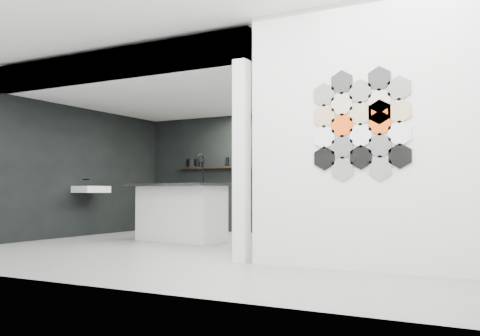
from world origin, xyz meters
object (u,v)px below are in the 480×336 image
object	(u,v)px
kettle	(301,161)
glass_vase	(308,160)
partition_panel	(361,135)
stockpot	(192,163)
utensil_cup	(200,165)
bottle_dark	(227,162)
glass_bowl	(306,161)
wall_basin	(91,189)
kitchen_island	(180,212)

from	to	relation	value
kettle	glass_vase	world-z (taller)	glass_vase
partition_panel	stockpot	world-z (taller)	partition_panel
utensil_cup	partition_panel	bearing A→B (deg)	-41.05
kettle	bottle_dark	size ratio (longest dim) A/B	0.88
stockpot	glass_vase	size ratio (longest dim) A/B	1.31
stockpot	kettle	bearing A→B (deg)	0.00
partition_panel	bottle_dark	bearing A→B (deg)	134.50
partition_panel	glass_vase	size ratio (longest dim) A/B	17.73
stockpot	utensil_cup	xyz separation A→B (m)	(0.22, 0.00, -0.04)
utensil_cup	glass_bowl	bearing A→B (deg)	0.00
stockpot	kettle	size ratio (longest dim) A/B	1.32
kettle	bottle_dark	distance (m)	1.60
wall_basin	kitchen_island	distance (m)	2.02
stockpot	bottle_dark	world-z (taller)	bottle_dark
kitchen_island	glass_bowl	bearing A→B (deg)	67.94
glass_bowl	glass_vase	size ratio (longest dim) A/B	1.01
partition_panel	glass_bowl	distance (m)	4.41
glass_vase	bottle_dark	world-z (taller)	bottle_dark
bottle_dark	partition_panel	bearing A→B (deg)	-45.50
kitchen_island	bottle_dark	world-z (taller)	bottle_dark
wall_basin	glass_bowl	size ratio (longest dim) A/B	3.77
stockpot	kettle	xyz separation A→B (m)	(2.46, 0.00, -0.02)
wall_basin	glass_bowl	bearing A→B (deg)	31.68
glass_bowl	kitchen_island	bearing A→B (deg)	-123.00
kettle	glass_bowl	xyz separation A→B (m)	(0.08, 0.00, -0.01)
kitchen_island	utensil_cup	xyz separation A→B (m)	(-0.95, 2.10, 0.89)
kettle	wall_basin	bearing A→B (deg)	-151.72
kitchen_island	kettle	xyz separation A→B (m)	(1.28, 2.10, 0.90)
wall_basin	kettle	distance (m)	3.90
kettle	glass_vase	bearing A→B (deg)	-4.03
partition_panel	stockpot	distance (m)	6.05
kitchen_island	partition_panel	bearing A→B (deg)	-15.90
bottle_dark	utensil_cup	size ratio (longest dim) A/B	1.80
glass_vase	utensil_cup	distance (m)	2.36
kitchen_island	kettle	world-z (taller)	kettle
partition_panel	kettle	xyz separation A→B (m)	(-2.20, 3.87, -0.01)
kitchen_island	glass_vase	distance (m)	2.69
kitchen_island	utensil_cup	distance (m)	2.47
kettle	utensil_cup	distance (m)	2.24
glass_bowl	utensil_cup	size ratio (longest dim) A/B	1.61
kettle	glass_bowl	size ratio (longest dim) A/B	0.98
kitchen_island	utensil_cup	bearing A→B (deg)	125.36
glass_bowl	bottle_dark	world-z (taller)	bottle_dark
wall_basin	bottle_dark	world-z (taller)	bottle_dark
stockpot	glass_bowl	xyz separation A→B (m)	(2.54, 0.00, -0.03)
stockpot	glass_bowl	size ratio (longest dim) A/B	1.30
glass_bowl	kettle	bearing A→B (deg)	180.00
bottle_dark	kitchen_island	bearing A→B (deg)	-81.49
stockpot	glass_vase	distance (m)	2.58
utensil_cup	wall_basin	bearing A→B (deg)	-116.44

